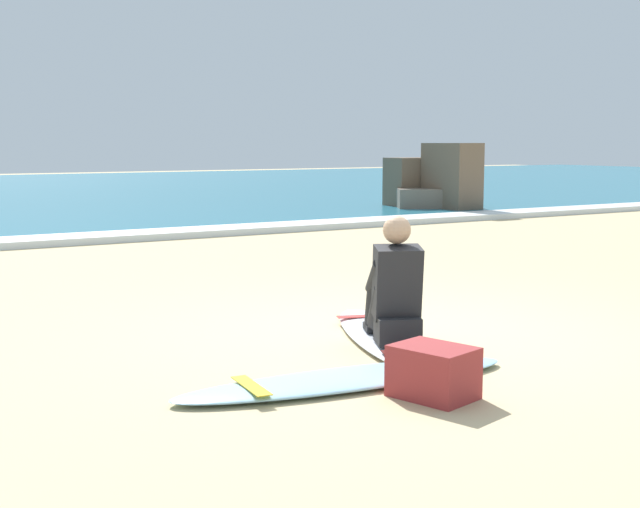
{
  "coord_description": "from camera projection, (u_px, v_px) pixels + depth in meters",
  "views": [
    {
      "loc": [
        -4.2,
        -5.51,
        1.55
      ],
      "look_at": [
        -0.15,
        1.1,
        0.55
      ],
      "focal_mm": 48.34,
      "sensor_mm": 36.0,
      "label": 1
    }
  ],
  "objects": [
    {
      "name": "ground_plane",
      "position": [
        406.0,
        334.0,
        7.03
      ],
      "size": [
        80.0,
        80.0,
        0.0
      ],
      "primitive_type": "plane",
      "color": "#CCB584"
    },
    {
      "name": "breaking_foam",
      "position": [
        105.0,
        237.0,
        13.75
      ],
      "size": [
        80.0,
        0.9,
        0.11
      ],
      "primitive_type": "cube",
      "color": "white",
      "rests_on": "ground"
    },
    {
      "name": "surfboard_main",
      "position": [
        383.0,
        336.0,
        6.79
      ],
      "size": [
        1.28,
        2.28,
        0.08
      ],
      "color": "silver",
      "rests_on": "ground"
    },
    {
      "name": "surfer_seated",
      "position": [
        395.0,
        293.0,
        6.47
      ],
      "size": [
        0.59,
        0.77,
        0.95
      ],
      "color": "#232326",
      "rests_on": "surfboard_main"
    },
    {
      "name": "surfboard_spare_near",
      "position": [
        347.0,
        379.0,
        5.57
      ],
      "size": [
        2.41,
        0.77,
        0.08
      ],
      "color": "#9ED1E5",
      "rests_on": "ground"
    },
    {
      "name": "rock_outcrop_distant",
      "position": [
        435.0,
        187.0,
        19.57
      ],
      "size": [
        2.15,
        2.25,
        1.55
      ],
      "color": "brown",
      "rests_on": "ground"
    },
    {
      "name": "beach_bag",
      "position": [
        433.0,
        372.0,
        5.27
      ],
      "size": [
        0.47,
        0.56,
        0.32
      ],
      "primitive_type": "cube",
      "rotation": [
        0.0,
        0.0,
        0.27
      ],
      "color": "maroon",
      "rests_on": "ground"
    }
  ]
}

